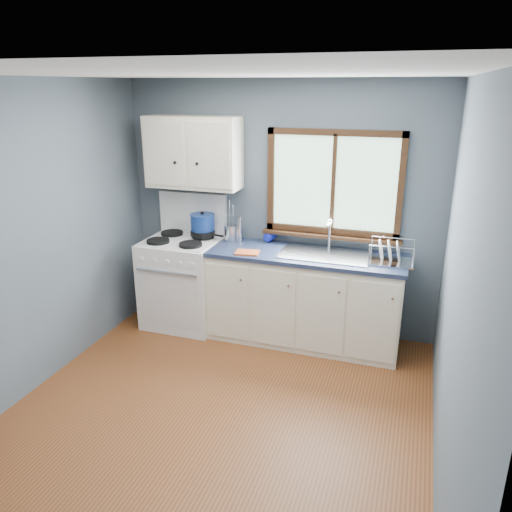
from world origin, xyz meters
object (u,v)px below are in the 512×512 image
(skillet, at_px, (203,233))
(utensil_crock, at_px, (231,233))
(stockpot, at_px, (203,224))
(sink, at_px, (324,261))
(dish_rack, at_px, (390,257))
(gas_range, at_px, (183,279))
(base_cabinets, at_px, (304,302))
(thermos, at_px, (239,229))

(skillet, xyz_separation_m, utensil_crock, (0.30, 0.03, 0.02))
(stockpot, xyz_separation_m, utensil_crock, (0.31, 0.01, -0.06))
(sink, distance_m, stockpot, 1.33)
(utensil_crock, relative_size, dish_rack, 1.05)
(gas_range, height_order, sink, gas_range)
(stockpot, height_order, dish_rack, stockpot)
(gas_range, distance_m, utensil_crock, 0.72)
(skillet, distance_m, utensil_crock, 0.30)
(sink, relative_size, dish_rack, 2.08)
(gas_range, xyz_separation_m, base_cabinets, (1.31, 0.02, -0.08))
(gas_range, relative_size, sink, 1.62)
(sink, height_order, skillet, sink)
(utensil_crock, height_order, dish_rack, utensil_crock)
(gas_range, relative_size, utensil_crock, 3.20)
(gas_range, xyz_separation_m, dish_rack, (2.08, 0.00, 0.48))
(base_cabinets, bearing_deg, skillet, 174.36)
(dish_rack, bearing_deg, skillet, 174.75)
(stockpot, bearing_deg, skillet, -66.63)
(gas_range, xyz_separation_m, stockpot, (0.18, 0.15, 0.58))
(skillet, distance_m, stockpot, 0.09)
(base_cabinets, relative_size, sink, 2.20)
(sink, distance_m, skillet, 1.31)
(gas_range, relative_size, base_cabinets, 0.74)
(stockpot, bearing_deg, thermos, 0.23)
(stockpot, bearing_deg, gas_range, -140.49)
(skillet, height_order, dish_rack, dish_rack)
(gas_range, bearing_deg, sink, 0.71)
(skillet, bearing_deg, sink, 6.18)
(dish_rack, bearing_deg, gas_range, 178.64)
(gas_range, bearing_deg, stockpot, 39.51)
(dish_rack, bearing_deg, sink, 176.97)
(sink, relative_size, stockpot, 2.72)
(gas_range, distance_m, dish_rack, 2.14)
(stockpot, distance_m, dish_rack, 1.91)
(base_cabinets, distance_m, skillet, 1.26)
(stockpot, bearing_deg, utensil_crock, 1.97)
(utensil_crock, distance_m, thermos, 0.10)
(thermos, bearing_deg, utensil_crock, 174.41)
(stockpot, height_order, thermos, stockpot)
(stockpot, xyz_separation_m, dish_rack, (1.90, -0.15, -0.10))
(sink, xyz_separation_m, dish_rack, (0.60, -0.02, 0.12))
(utensil_crock, relative_size, thermos, 1.60)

